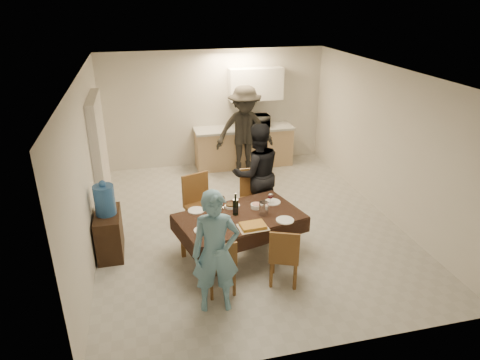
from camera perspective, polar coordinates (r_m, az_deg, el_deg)
The scene contains 33 objects.
floor at distance 7.54m, azimuth 0.98°, elevation -5.72°, with size 5.00×6.00×0.02m, color #B5B5B0.
ceiling at distance 6.66m, azimuth 1.13°, elevation 14.15°, with size 5.00×6.00×0.02m, color white.
wall_back at distance 9.80m, azimuth -3.37°, elevation 9.47°, with size 5.00×0.02×2.60m, color silver.
wall_front at distance 4.45m, azimuth 10.83°, elevation -9.53°, with size 5.00×0.02×2.60m, color silver.
wall_left at distance 6.85m, azimuth -19.66°, elevation 1.71°, with size 0.02×6.00×2.60m, color silver.
wall_right at distance 7.97m, azimuth 18.81°, elevation 4.84°, with size 0.02×6.00×2.60m, color silver.
stub_partition at distance 8.05m, azimuth -18.16°, elevation 3.23°, with size 0.15×1.40×2.10m, color silver.
kitchen_base_cabinet at distance 9.87m, azimuth 0.52°, elevation 4.34°, with size 2.20×0.60×0.86m, color tan.
kitchen_worktop at distance 9.73m, azimuth 0.53°, elevation 6.87°, with size 2.24×0.64×0.05m, color #A6A6A2.
upper_cabinet at distance 9.71m, azimuth 2.11°, elevation 12.68°, with size 1.20×0.34×0.70m, color silver.
dining_table at distance 6.32m, azimuth -0.05°, elevation -5.02°, with size 1.99×1.46×0.70m.
chair_near_left at distance 5.64m, azimuth -2.60°, elevation -10.89°, with size 0.40×0.40×0.45m.
chair_near_right at distance 5.82m, azimuth 6.26°, elevation -9.47°, with size 0.52×0.53×0.47m.
chair_far_left at distance 6.84m, azimuth -5.00°, elevation -3.13°, with size 0.60×0.61×0.56m.
chair_far_right at distance 7.00m, azimuth 2.30°, elevation -2.38°, with size 0.50×0.51×0.56m.
console at distance 6.85m, azimuth -17.02°, elevation -6.86°, with size 0.37×0.74×0.69m, color black.
water_jug at distance 6.59m, azimuth -17.61°, elevation -2.56°, with size 0.30×0.30×0.45m, color #3468AF.
wine_bottle at distance 6.26m, azimuth -0.60°, elevation -3.22°, with size 0.09×0.09×0.34m, color black, non-canonical shape.
water_pitcher at distance 6.30m, azimuth 3.16°, elevation -3.80°, with size 0.13×0.13×0.21m, color white.
savoury_tart at distance 6.00m, azimuth 1.73°, elevation -6.13°, with size 0.41×0.30×0.05m, color gold.
salad_bowl at distance 6.52m, azimuth 2.15°, elevation -3.49°, with size 0.16×0.16×0.06m, color white.
mushroom_dish at distance 6.53m, azimuth -1.05°, elevation -3.53°, with size 0.21×0.21×0.04m, color white.
wine_glass_a at distance 5.96m, azimuth -4.67°, elevation -5.60°, with size 0.09×0.09×0.20m, color white, non-canonical shape.
wine_glass_b at distance 6.61m, azimuth 4.09°, elevation -2.49°, with size 0.09×0.09×0.19m, color white, non-canonical shape.
wine_glass_c at distance 6.49m, azimuth -2.39°, elevation -2.93°, with size 0.09×0.09×0.21m, color white, non-canonical shape.
plate_near_left at distance 5.95m, azimuth -5.04°, elevation -6.67°, with size 0.24×0.24×0.01m, color white.
plate_near_right at distance 6.21m, azimuth 6.02°, elevation -5.35°, with size 0.26×0.26×0.02m, color white.
plate_far_left at distance 6.47m, azimuth -5.86°, elevation -4.04°, with size 0.25×0.25×0.01m, color white.
plate_far_right at distance 6.71m, azimuth 4.35°, elevation -2.94°, with size 0.25×0.25×0.01m, color white.
microwave at distance 9.77m, azimuth 2.42°, elevation 7.90°, with size 0.49×0.33×0.27m, color silver.
person_near at distance 5.27m, azimuth -3.27°, elevation -9.66°, with size 0.59×0.39×1.62m, color #6497B1.
person_far at distance 7.27m, azimuth 2.25°, elevation 0.86°, with size 0.86×0.67×1.77m, color black.
person_kitchen at distance 9.27m, azimuth 0.61°, elevation 6.57°, with size 1.26×0.72×1.95m, color black.
Camera 1 is at (-1.65, -6.36, 3.71)m, focal length 32.00 mm.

